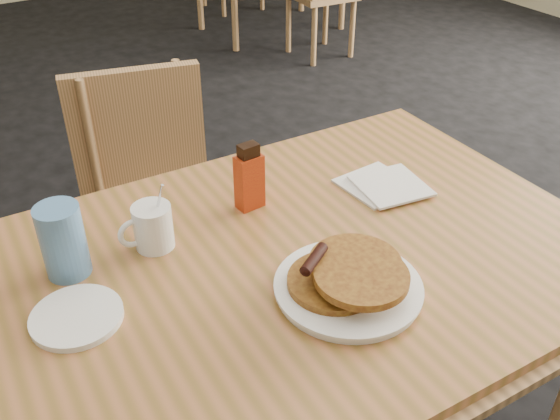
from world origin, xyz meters
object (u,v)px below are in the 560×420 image
object	(u,v)px
chair_main_far	(156,191)
coffee_mug	(152,226)
pancake_plate	(349,281)
main_table	(285,274)
syrup_bottle	(249,179)
blue_tumbler	(63,241)

from	to	relation	value
chair_main_far	coffee_mug	bearing A→B (deg)	-96.39
chair_main_far	pancake_plate	world-z (taller)	chair_main_far
main_table	pancake_plate	distance (m)	0.16
syrup_bottle	blue_tumbler	distance (m)	0.40
chair_main_far	syrup_bottle	bearing A→B (deg)	-73.01
main_table	chair_main_far	world-z (taller)	chair_main_far
pancake_plate	coffee_mug	distance (m)	0.40
main_table	syrup_bottle	xyz separation A→B (m)	(0.03, 0.20, 0.11)
blue_tumbler	coffee_mug	bearing A→B (deg)	-3.03
chair_main_far	syrup_bottle	xyz separation A→B (m)	(0.03, -0.53, 0.31)
main_table	syrup_bottle	bearing A→B (deg)	80.44
coffee_mug	blue_tumbler	size ratio (longest dim) A/B	1.00
blue_tumbler	main_table	bearing A→B (deg)	-26.23
chair_main_far	pancake_plate	size ratio (longest dim) A/B	3.20
main_table	chair_main_far	bearing A→B (deg)	89.92
pancake_plate	coffee_mug	bearing A→B (deg)	128.27
chair_main_far	pancake_plate	distance (m)	0.91
chair_main_far	pancake_plate	xyz separation A→B (m)	(0.05, -0.87, 0.26)
coffee_mug	pancake_plate	bearing A→B (deg)	-56.55
chair_main_far	pancake_plate	bearing A→B (deg)	-73.48
main_table	coffee_mug	xyz separation A→B (m)	(-0.20, 0.17, 0.09)
main_table	coffee_mug	world-z (taller)	coffee_mug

